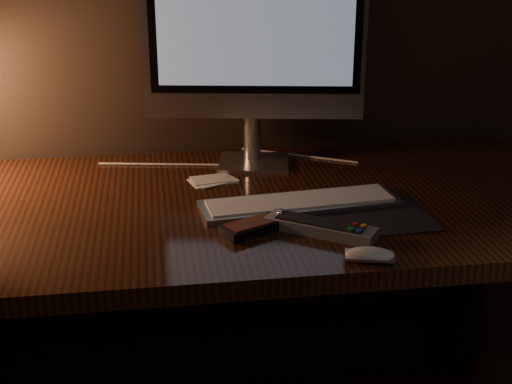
{
  "coord_description": "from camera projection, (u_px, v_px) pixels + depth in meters",
  "views": [
    {
      "loc": [
        -0.17,
        0.4,
        1.32
      ],
      "look_at": [
        0.03,
        1.73,
        0.81
      ],
      "focal_mm": 50.0,
      "sensor_mm": 36.0,
      "label": 1
    }
  ],
  "objects": [
    {
      "name": "cable",
      "position": [
        234.0,
        161.0,
        1.82
      ],
      "size": [
        0.62,
        0.26,
        0.01
      ],
      "primitive_type": "cylinder",
      "rotation": [
        0.0,
        1.57,
        -0.39
      ],
      "color": "white",
      "rests_on": "desk"
    },
    {
      "name": "media_remote",
      "position": [
        259.0,
        225.0,
        1.42
      ],
      "size": [
        0.17,
        0.12,
        0.03
      ],
      "rotation": [
        0.0,
        0.0,
        0.46
      ],
      "color": "black",
      "rests_on": "desk"
    },
    {
      "name": "keyboard",
      "position": [
        300.0,
        203.0,
        1.54
      ],
      "size": [
        0.44,
        0.16,
        0.02
      ],
      "primitive_type": "cube",
      "rotation": [
        0.0,
        0.0,
        0.1
      ],
      "color": "silver",
      "rests_on": "desk"
    },
    {
      "name": "mousepad",
      "position": [
        375.0,
        217.0,
        1.48
      ],
      "size": [
        0.24,
        0.19,
        0.0
      ],
      "primitive_type": "cube",
      "rotation": [
        0.0,
        0.0,
        0.05
      ],
      "color": "black",
      "rests_on": "desk"
    },
    {
      "name": "mouse",
      "position": [
        370.0,
        256.0,
        1.29
      ],
      "size": [
        0.1,
        0.07,
        0.02
      ],
      "primitive_type": "ellipsoid",
      "rotation": [
        0.0,
        0.0,
        -0.25
      ],
      "color": "white",
      "rests_on": "desk"
    },
    {
      "name": "monitor",
      "position": [
        254.0,
        32.0,
        1.69
      ],
      "size": [
        0.53,
        0.18,
        0.56
      ],
      "rotation": [
        0.0,
        0.0,
        -0.18
      ],
      "color": "silver",
      "rests_on": "desk"
    },
    {
      "name": "tv_remote",
      "position": [
        320.0,
        227.0,
        1.4
      ],
      "size": [
        0.21,
        0.17,
        0.03
      ],
      "rotation": [
        0.0,
        0.0,
        -0.61
      ],
      "color": "gray",
      "rests_on": "desk"
    },
    {
      "name": "papers",
      "position": [
        213.0,
        180.0,
        1.69
      ],
      "size": [
        0.12,
        0.1,
        0.01
      ],
      "primitive_type": "cube",
      "rotation": [
        0.0,
        0.0,
        0.28
      ],
      "color": "white",
      "rests_on": "desk"
    },
    {
      "name": "desk",
      "position": [
        232.0,
        241.0,
        1.68
      ],
      "size": [
        1.6,
        0.75,
        0.75
      ],
      "color": "#371A0C",
      "rests_on": "ground"
    }
  ]
}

